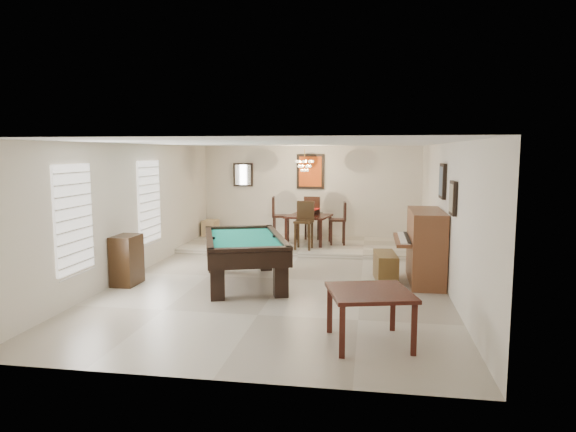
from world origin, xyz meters
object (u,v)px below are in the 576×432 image
(dining_chair_west, at_px, (281,220))
(dining_chair_south, at_px, (304,225))
(corner_bench, at_px, (210,228))
(chandelier, at_px, (305,161))
(dining_chair_north, at_px, (313,217))
(apothecary_chest, at_px, (127,260))
(dining_table, at_px, (309,227))
(flower_vase, at_px, (309,205))
(dining_chair_east, at_px, (338,223))
(piano_bench, at_px, (385,267))
(square_table, at_px, (369,317))
(pool_table, at_px, (244,261))
(upright_piano, at_px, (417,246))

(dining_chair_west, bearing_deg, dining_chair_south, -146.86)
(corner_bench, distance_m, chandelier, 3.41)
(dining_chair_north, bearing_deg, apothecary_chest, 64.20)
(dining_table, height_order, corner_bench, dining_table)
(flower_vase, distance_m, chandelier, 1.11)
(dining_chair_east, bearing_deg, piano_bench, 13.08)
(flower_vase, bearing_deg, chandelier, -159.94)
(flower_vase, xyz_separation_m, corner_bench, (-2.84, 0.77, -0.76))
(piano_bench, relative_size, chandelier, 1.60)
(dining_table, bearing_deg, dining_chair_south, -91.73)
(square_table, bearing_deg, pool_table, 130.63)
(dining_chair_south, bearing_deg, apothecary_chest, -125.50)
(flower_vase, bearing_deg, dining_chair_west, 176.53)
(square_table, height_order, dining_chair_south, dining_chair_south)
(piano_bench, bearing_deg, dining_chair_east, 109.95)
(upright_piano, bearing_deg, dining_chair_east, 119.12)
(upright_piano, bearing_deg, apothecary_chest, -168.51)
(dining_table, distance_m, dining_chair_west, 0.74)
(piano_bench, bearing_deg, dining_chair_west, 129.35)
(pool_table, height_order, chandelier, chandelier)
(piano_bench, xyz_separation_m, flower_vase, (-1.84, 3.08, 0.83))
(apothecary_chest, bearing_deg, dining_chair_north, 58.93)
(dining_chair_south, relative_size, chandelier, 1.90)
(pool_table, height_order, upright_piano, upright_piano)
(dining_chair_west, bearing_deg, upright_piano, -141.53)
(apothecary_chest, bearing_deg, dining_table, 55.03)
(dining_chair_south, xyz_separation_m, corner_bench, (-2.82, 1.55, -0.35))
(pool_table, distance_m, piano_bench, 2.68)
(apothecary_chest, relative_size, corner_bench, 1.91)
(dining_chair_east, distance_m, chandelier, 1.76)
(square_table, distance_m, flower_vase, 6.60)
(pool_table, height_order, piano_bench, pool_table)
(dining_chair_south, distance_m, dining_chair_north, 1.50)
(upright_piano, relative_size, dining_chair_north, 1.42)
(pool_table, distance_m, square_table, 3.56)
(dining_table, height_order, dining_chair_west, dining_chair_west)
(apothecary_chest, relative_size, dining_chair_north, 0.80)
(dining_chair_south, relative_size, dining_chair_west, 0.97)
(upright_piano, xyz_separation_m, apothecary_chest, (-5.30, -1.08, -0.22))
(upright_piano, bearing_deg, corner_bench, 144.08)
(dining_chair_north, bearing_deg, dining_chair_west, 47.47)
(pool_table, xyz_separation_m, corner_bench, (-2.08, 4.44, -0.09))
(square_table, xyz_separation_m, corner_bench, (-4.40, 7.15, -0.01))
(piano_bench, xyz_separation_m, apothecary_chest, (-4.72, -1.04, 0.19))
(dining_chair_east, bearing_deg, upright_piano, 22.26)
(pool_table, distance_m, dining_chair_east, 3.96)
(dining_table, bearing_deg, corner_bench, 164.83)
(dining_chair_east, bearing_deg, pool_table, -29.17)
(piano_bench, bearing_deg, square_table, -95.03)
(pool_table, height_order, apothecary_chest, apothecary_chest)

